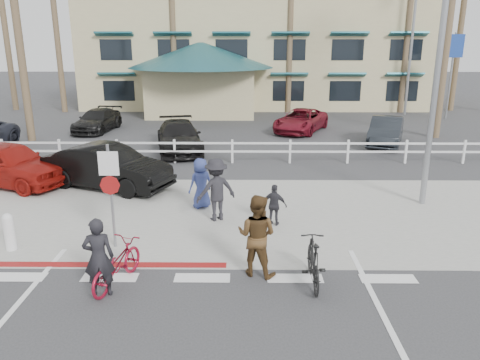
{
  "coord_description": "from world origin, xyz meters",
  "views": [
    {
      "loc": [
        0.9,
        -8.44,
        4.93
      ],
      "look_at": [
        0.79,
        3.02,
        1.5
      ],
      "focal_mm": 35.0,
      "sensor_mm": 36.0,
      "label": 1
    }
  ],
  "objects_px": {
    "sign_post": "(111,191)",
    "car_red_compact": "(8,164)",
    "car_white_sedan": "(108,167)",
    "bike_black": "(313,261)",
    "bike_red": "(116,264)"
  },
  "relations": [
    {
      "from": "sign_post",
      "to": "car_red_compact",
      "type": "distance_m",
      "value": 7.29
    },
    {
      "from": "car_white_sedan",
      "to": "bike_black",
      "type": "bearing_deg",
      "value": -114.9
    },
    {
      "from": "bike_black",
      "to": "car_white_sedan",
      "type": "bearing_deg",
      "value": -46.24
    },
    {
      "from": "car_white_sedan",
      "to": "car_red_compact",
      "type": "relative_size",
      "value": 0.99
    },
    {
      "from": "bike_black",
      "to": "car_white_sedan",
      "type": "height_order",
      "value": "car_white_sedan"
    },
    {
      "from": "bike_red",
      "to": "bike_black",
      "type": "distance_m",
      "value": 4.11
    },
    {
      "from": "bike_red",
      "to": "bike_black",
      "type": "relative_size",
      "value": 1.04
    },
    {
      "from": "bike_red",
      "to": "car_red_compact",
      "type": "distance_m",
      "value": 9.02
    },
    {
      "from": "bike_black",
      "to": "car_red_compact",
      "type": "bearing_deg",
      "value": -34.58
    },
    {
      "from": "bike_black",
      "to": "sign_post",
      "type": "bearing_deg",
      "value": -20.1
    },
    {
      "from": "bike_red",
      "to": "bike_black",
      "type": "xyz_separation_m",
      "value": [
        4.11,
        0.08,
        0.05
      ]
    },
    {
      "from": "bike_red",
      "to": "car_red_compact",
      "type": "bearing_deg",
      "value": -33.57
    },
    {
      "from": "bike_red",
      "to": "car_white_sedan",
      "type": "distance_m",
      "value": 7.01
    },
    {
      "from": "sign_post",
      "to": "bike_red",
      "type": "height_order",
      "value": "sign_post"
    },
    {
      "from": "car_white_sedan",
      "to": "car_red_compact",
      "type": "xyz_separation_m",
      "value": [
        -3.6,
        0.32,
        0.03
      ]
    }
  ]
}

